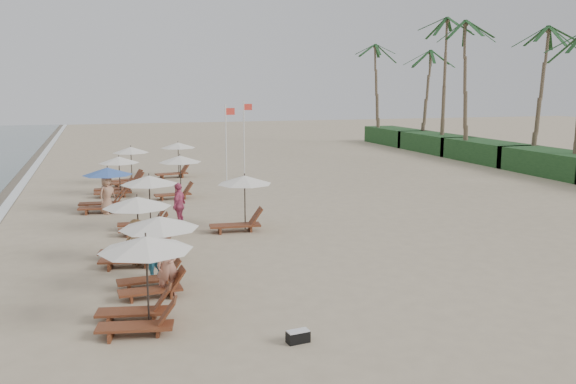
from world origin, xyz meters
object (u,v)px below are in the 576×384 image
object	(u,v)px
lounger_station_2	(132,229)
lounger_station_3	(145,203)
inland_station_2	(175,157)
lounger_station_0	(139,279)
beachgoer_mid_a	(150,254)
flag_pole_near	(227,141)
inland_station_1	(177,172)
lounger_station_1	(154,251)
lounger_station_5	(115,177)
lounger_station_6	(128,165)
beachgoer_far_b	(107,195)
duffel_bag	(298,336)
beachgoer_near	(168,264)
beachgoer_far_a	(179,205)
lounger_station_4	(103,189)
beachgoer_mid_b	(137,242)
inland_station_0	(240,198)

from	to	relation	value
lounger_station_2	lounger_station_3	size ratio (longest dim) A/B	1.02
inland_station_2	lounger_station_0	bearing A→B (deg)	-99.06
beachgoer_mid_a	flag_pole_near	world-z (taller)	flag_pole_near
inland_station_1	lounger_station_1	bearing A→B (deg)	-99.82
lounger_station_5	lounger_station_6	xyz separation A→B (m)	(0.86, 3.40, 0.15)
beachgoer_mid_a	beachgoer_far_b	world-z (taller)	beachgoer_far_b
inland_station_2	duffel_bag	world-z (taller)	inland_station_2
beachgoer_near	lounger_station_3	bearing A→B (deg)	78.80
beachgoer_far_a	flag_pole_near	world-z (taller)	flag_pole_near
lounger_station_1	lounger_station_5	world-z (taller)	lounger_station_1
lounger_station_1	lounger_station_2	bearing A→B (deg)	97.69
beachgoer_mid_a	beachgoer_far_b	size ratio (longest dim) A/B	0.85
lounger_station_4	lounger_station_6	distance (m)	7.63
lounger_station_0	lounger_station_6	bearing A→B (deg)	87.76
flag_pole_near	lounger_station_1	bearing A→B (deg)	-108.09
beachgoer_mid_a	beachgoer_far_a	xyz separation A→B (m)	(1.74, 6.45, 0.19)
inland_station_1	beachgoer_far_b	size ratio (longest dim) A/B	1.47
beachgoer_mid_b	inland_station_0	bearing A→B (deg)	-102.24
beachgoer_far_b	lounger_station_3	bearing A→B (deg)	-111.60
lounger_station_6	inland_station_1	bearing A→B (deg)	-66.90
lounger_station_2	beachgoer_far_a	world-z (taller)	lounger_station_2
lounger_station_2	beachgoer_mid_a	world-z (taller)	lounger_station_2
lounger_station_4	lounger_station_1	bearing A→B (deg)	-84.38
inland_station_1	flag_pole_near	distance (m)	4.96
duffel_bag	flag_pole_near	size ratio (longest dim) A/B	0.12
inland_station_1	flag_pole_near	xyz separation A→B (m)	(3.37, 3.43, 1.21)
beachgoer_far_b	inland_station_1	bearing A→B (deg)	-0.35
inland_station_2	flag_pole_near	world-z (taller)	flag_pole_near
inland_station_2	beachgoer_near	bearing A→B (deg)	-97.64
lounger_station_6	beachgoer_near	distance (m)	20.30
inland_station_1	beachgoer_mid_b	xyz separation A→B (m)	(-2.84, -11.69, -0.65)
beachgoer_far_a	lounger_station_4	bearing A→B (deg)	-117.83
beachgoer_far_b	flag_pole_near	xyz separation A→B (m)	(6.96, 6.38, 1.73)
beachgoer_far_a	duffel_bag	xyz separation A→B (m)	(1.08, -12.32, -0.80)
lounger_station_3	beachgoer_far_a	bearing A→B (deg)	13.68
lounger_station_0	inland_station_1	distance (m)	17.43
lounger_station_4	beachgoer_far_b	xyz separation A→B (m)	(0.16, -0.71, -0.16)
lounger_station_5	beachgoer_far_b	size ratio (longest dim) A/B	1.41
beachgoer_near	beachgoer_mid_a	distance (m)	1.83
flag_pole_near	beachgoer_mid_b	bearing A→B (deg)	-112.33
inland_station_0	beachgoer_far_a	world-z (taller)	inland_station_0
lounger_station_0	inland_station_1	bearing A→B (deg)	79.73
duffel_bag	flag_pole_near	world-z (taller)	flag_pole_near
beachgoer_mid_b	beachgoer_far_b	size ratio (longest dim) A/B	0.86
lounger_station_0	lounger_station_2	xyz separation A→B (m)	(0.14, 5.71, -0.08)
lounger_station_5	flag_pole_near	xyz separation A→B (m)	(6.46, 1.60, 1.61)
lounger_station_0	inland_station_2	distance (m)	24.96
beachgoer_near	duffel_bag	bearing A→B (deg)	-70.07
beachgoer_mid_b	lounger_station_4	bearing A→B (deg)	-46.96
lounger_station_1	lounger_station_5	xyz separation A→B (m)	(-0.56, 16.47, -0.19)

